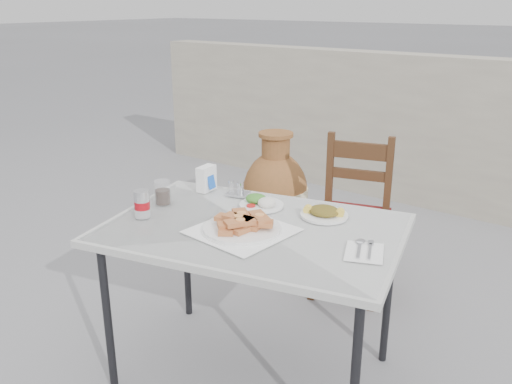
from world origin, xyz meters
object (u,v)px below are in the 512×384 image
Objects in this scene: chair at (352,214)px; cafe_table at (253,237)px; cola_glass at (163,194)px; napkin_holder at (206,178)px; soda_can at (142,204)px; pide_plate at (242,224)px; condiment_caddy at (238,190)px; terracotta_urn at (275,192)px; salad_chopped_plate at (324,212)px; salad_rice_plate at (261,202)px.

cafe_table is at bearing -104.84° from chair.
napkin_holder is (0.04, 0.25, 0.01)m from cola_glass.
soda_can is 0.18m from cola_glass.
cola_glass is (-0.48, 0.03, 0.01)m from pide_plate.
condiment_caddy is 0.13× the size of chair.
napkin_holder reaches higher than soda_can.
cafe_table is at bearing -58.92° from terracotta_urn.
chair is at bearing 65.45° from cola_glass.
soda_can is at bearing -162.87° from pide_plate.
cola_glass is 0.91× the size of condiment_caddy.
condiment_caddy is at bearing 71.48° from soda_can.
condiment_caddy is at bearing -178.69° from salad_chopped_plate.
soda_can reaches higher than salad_rice_plate.
napkin_holder is 0.16× the size of terracotta_urn.
condiment_caddy is at bearing 7.93° from napkin_holder.
pide_plate is 0.53m from napkin_holder.
pide_plate is at bearing -4.15° from cola_glass.
cola_glass reaches higher than salad_chopped_plate.
pide_plate reaches higher than condiment_caddy.
cola_glass is (-0.38, -0.24, 0.03)m from salad_rice_plate.
pide_plate is 3.28× the size of condiment_caddy.
terracotta_urn is (-0.30, 1.02, -0.42)m from napkin_holder.
cafe_table is 12.65× the size of cola_glass.
napkin_holder reaches higher than salad_chopped_plate.
salad_chopped_plate is 1.91× the size of cola_glass.
terracotta_urn is at bearing 121.60° from salad_rice_plate.
soda_can is at bearing -154.74° from cafe_table.
salad_chopped_plate is 1.73× the size of soda_can.
chair is (-0.03, 0.96, -0.21)m from cafe_table.
chair reaches higher than napkin_holder.
soda_can reaches higher than pide_plate.
chair is (0.08, 0.76, -0.28)m from salad_rice_plate.
chair is (0.42, 0.75, -0.32)m from napkin_holder.
soda_can is (-0.43, -0.13, 0.03)m from pide_plate.
pide_plate is 0.43m from condiment_caddy.
cafe_table is 6.80× the size of salad_rice_plate.
salad_chopped_plate is at bearing -46.46° from terracotta_urn.
pide_plate is at bearing 17.13° from soda_can.
salad_rice_plate is 0.82m from chair.
terracotta_urn is at bearing 115.23° from condiment_caddy.
condiment_caddy is (0.20, 0.29, -0.02)m from cola_glass.
cafe_table is 0.49m from cola_glass.
salad_rice_plate is at bearing -58.40° from terracotta_urn.
napkin_holder is (-0.01, 0.42, 0.00)m from soda_can.
soda_can is 0.97× the size of napkin_holder.
cola_glass is at bearing -155.78° from salad_chopped_plate.
salad_chopped_plate is 0.26× the size of terracotta_urn.
soda_can is at bearing -93.53° from napkin_holder.
soda_can is at bearing -142.77° from salad_chopped_plate.
pide_plate is at bearing -118.76° from salad_chopped_plate.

